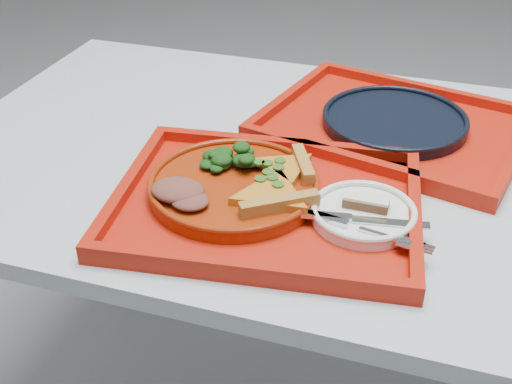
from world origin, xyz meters
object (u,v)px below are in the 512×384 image
(tray_far, at_px, (393,129))
(dinner_plate, at_px, (234,188))
(tray_main, at_px, (267,206))
(dessert_bar, at_px, (366,202))
(navy_plate, at_px, (394,122))

(tray_far, height_order, dinner_plate, dinner_plate)
(tray_far, relative_size, dinner_plate, 1.73)
(tray_main, bearing_deg, tray_far, 57.08)
(dessert_bar, bearing_deg, tray_main, -174.79)
(tray_main, xyz_separation_m, tray_far, (0.15, 0.31, 0.00))
(dinner_plate, height_order, dessert_bar, dessert_bar)
(dinner_plate, distance_m, dessert_bar, 0.20)
(tray_far, relative_size, navy_plate, 1.73)
(navy_plate, distance_m, dessert_bar, 0.30)
(tray_far, height_order, navy_plate, navy_plate)
(navy_plate, bearing_deg, tray_main, -115.93)
(tray_main, bearing_deg, dinner_plate, 162.71)
(tray_main, height_order, dessert_bar, dessert_bar)
(tray_main, distance_m, tray_far, 0.34)
(tray_main, distance_m, navy_plate, 0.34)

